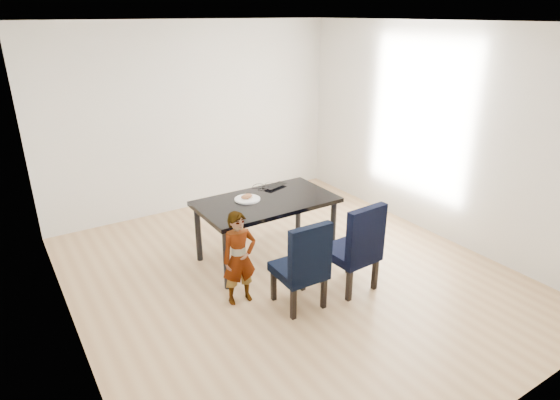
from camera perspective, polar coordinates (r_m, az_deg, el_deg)
floor at (r=5.41m, az=1.16°, el=-9.10°), size 4.50×5.00×0.01m
ceiling at (r=4.64m, az=1.43°, el=20.94°), size 4.50×5.00×0.01m
wall_back at (r=7.01m, az=-10.39°, el=9.78°), size 4.50×0.01×2.70m
wall_front at (r=3.25m, az=26.89°, el=-6.85°), size 4.50×0.01×2.70m
wall_left at (r=4.12m, az=-25.77°, el=-0.77°), size 0.01×5.00×2.70m
wall_right at (r=6.35m, az=18.58°, el=7.75°), size 0.01×5.00×2.70m
dining_table at (r=5.60m, az=-1.66°, el=-3.54°), size 1.60×0.90×0.75m
chair_left at (r=4.68m, az=2.30°, el=-7.65°), size 0.47×0.49×0.95m
chair_right at (r=5.01m, az=8.61°, el=-5.48°), size 0.50×0.52×1.00m
child at (r=4.74m, az=-4.98°, el=-7.07°), size 0.38×0.27×0.99m
plate at (r=5.46m, az=-4.00°, el=0.11°), size 0.40×0.40×0.02m
sandwich at (r=5.45m, az=-4.08°, el=0.46°), size 0.15×0.09×0.06m
laptop at (r=5.88m, az=-0.94°, el=1.80°), size 0.36×0.29×0.03m
cable_tangle at (r=5.79m, az=-2.05°, el=1.39°), size 0.15×0.15×0.01m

